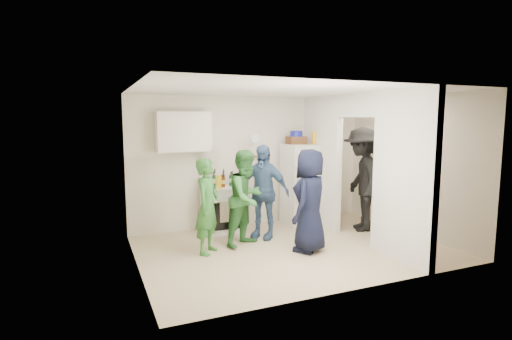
# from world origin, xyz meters

# --- Properties ---
(floor) EXTENTS (4.80, 4.80, 0.00)m
(floor) POSITION_xyz_m (0.00, 0.00, 0.00)
(floor) COLOR #C8B08D
(floor) RESTS_ON ground
(wall_back) EXTENTS (4.80, 0.00, 4.80)m
(wall_back) POSITION_xyz_m (0.00, 1.70, 1.25)
(wall_back) COLOR silver
(wall_back) RESTS_ON floor
(wall_front) EXTENTS (4.80, 0.00, 4.80)m
(wall_front) POSITION_xyz_m (0.00, -1.70, 1.25)
(wall_front) COLOR silver
(wall_front) RESTS_ON floor
(wall_left) EXTENTS (0.00, 3.40, 3.40)m
(wall_left) POSITION_xyz_m (-2.40, 0.00, 1.25)
(wall_left) COLOR silver
(wall_left) RESTS_ON floor
(wall_right) EXTENTS (0.00, 3.40, 3.40)m
(wall_right) POSITION_xyz_m (2.40, 0.00, 1.25)
(wall_right) COLOR silver
(wall_right) RESTS_ON floor
(ceiling) EXTENTS (4.80, 4.80, 0.00)m
(ceiling) POSITION_xyz_m (0.00, 0.00, 2.50)
(ceiling) COLOR white
(ceiling) RESTS_ON wall_back
(partition_pier_back) EXTENTS (0.12, 1.20, 2.50)m
(partition_pier_back) POSITION_xyz_m (1.20, 1.10, 1.25)
(partition_pier_back) COLOR silver
(partition_pier_back) RESTS_ON floor
(partition_pier_front) EXTENTS (0.12, 1.20, 2.50)m
(partition_pier_front) POSITION_xyz_m (1.20, -1.10, 1.25)
(partition_pier_front) COLOR silver
(partition_pier_front) RESTS_ON floor
(partition_header) EXTENTS (0.12, 1.00, 0.40)m
(partition_header) POSITION_xyz_m (1.20, 0.00, 2.30)
(partition_header) COLOR silver
(partition_header) RESTS_ON partition_pier_back
(stove) EXTENTS (0.71, 0.59, 0.84)m
(stove) POSITION_xyz_m (-0.75, 1.37, 0.42)
(stove) COLOR white
(stove) RESTS_ON floor
(upper_cabinet) EXTENTS (0.95, 0.34, 0.70)m
(upper_cabinet) POSITION_xyz_m (-1.40, 1.52, 1.85)
(upper_cabinet) COLOR silver
(upper_cabinet) RESTS_ON wall_back
(fridge) EXTENTS (0.65, 0.63, 1.58)m
(fridge) POSITION_xyz_m (0.90, 1.34, 0.79)
(fridge) COLOR white
(fridge) RESTS_ON floor
(wicker_basket) EXTENTS (0.35, 0.25, 0.15)m
(wicker_basket) POSITION_xyz_m (0.80, 1.39, 1.66)
(wicker_basket) COLOR brown
(wicker_basket) RESTS_ON fridge
(blue_bowl) EXTENTS (0.24, 0.24, 0.11)m
(blue_bowl) POSITION_xyz_m (0.80, 1.39, 1.79)
(blue_bowl) COLOR #151993
(blue_bowl) RESTS_ON wicker_basket
(yellow_cup_stack_top) EXTENTS (0.09, 0.09, 0.25)m
(yellow_cup_stack_top) POSITION_xyz_m (1.12, 1.24, 1.71)
(yellow_cup_stack_top) COLOR #EDA913
(yellow_cup_stack_top) RESTS_ON fridge
(wall_clock) EXTENTS (0.22, 0.02, 0.22)m
(wall_clock) POSITION_xyz_m (0.05, 1.68, 1.70)
(wall_clock) COLOR white
(wall_clock) RESTS_ON wall_back
(spice_shelf) EXTENTS (0.35, 0.08, 0.03)m
(spice_shelf) POSITION_xyz_m (0.00, 1.65, 1.35)
(spice_shelf) COLOR olive
(spice_shelf) RESTS_ON wall_back
(nook_window) EXTENTS (0.03, 0.70, 0.80)m
(nook_window) POSITION_xyz_m (2.38, 0.20, 1.65)
(nook_window) COLOR black
(nook_window) RESTS_ON wall_right
(nook_window_frame) EXTENTS (0.04, 0.76, 0.86)m
(nook_window_frame) POSITION_xyz_m (2.36, 0.20, 1.65)
(nook_window_frame) COLOR white
(nook_window_frame) RESTS_ON wall_right
(nook_valance) EXTENTS (0.04, 0.82, 0.18)m
(nook_valance) POSITION_xyz_m (2.34, 0.20, 2.00)
(nook_valance) COLOR white
(nook_valance) RESTS_ON wall_right
(yellow_cup_stack_stove) EXTENTS (0.09, 0.09, 0.25)m
(yellow_cup_stack_stove) POSITION_xyz_m (-0.87, 1.15, 0.97)
(yellow_cup_stack_stove) COLOR yellow
(yellow_cup_stack_stove) RESTS_ON stove
(red_cup) EXTENTS (0.09, 0.09, 0.12)m
(red_cup) POSITION_xyz_m (-0.53, 1.17, 0.90)
(red_cup) COLOR #B40C1D
(red_cup) RESTS_ON stove
(person_green_left) EXTENTS (0.62, 0.64, 1.48)m
(person_green_left) POSITION_xyz_m (-1.31, 0.33, 0.74)
(person_green_left) COLOR #3A7E32
(person_green_left) RESTS_ON floor
(person_green_center) EXTENTS (0.96, 0.89, 1.58)m
(person_green_center) POSITION_xyz_m (-0.61, 0.47, 0.79)
(person_green_center) COLOR #337638
(person_green_center) RESTS_ON floor
(person_denim) EXTENTS (0.96, 0.97, 1.64)m
(person_denim) POSITION_xyz_m (-0.21, 0.73, 0.82)
(person_denim) COLOR #3C5D84
(person_denim) RESTS_ON floor
(person_navy) EXTENTS (0.94, 0.89, 1.61)m
(person_navy) POSITION_xyz_m (0.18, -0.20, 0.81)
(person_navy) COLOR black
(person_navy) RESTS_ON floor
(person_nook) EXTENTS (1.16, 1.43, 1.93)m
(person_nook) POSITION_xyz_m (1.70, 0.48, 0.96)
(person_nook) COLOR black
(person_nook) RESTS_ON floor
(bottle_a) EXTENTS (0.07, 0.07, 0.25)m
(bottle_a) POSITION_xyz_m (-1.03, 1.50, 0.97)
(bottle_a) COLOR brown
(bottle_a) RESTS_ON stove
(bottle_b) EXTENTS (0.06, 0.06, 0.30)m
(bottle_b) POSITION_xyz_m (-0.91, 1.31, 1.00)
(bottle_b) COLOR #174521
(bottle_b) RESTS_ON stove
(bottle_c) EXTENTS (0.06, 0.06, 0.31)m
(bottle_c) POSITION_xyz_m (-0.83, 1.53, 1.00)
(bottle_c) COLOR silver
(bottle_c) RESTS_ON stove
(bottle_d) EXTENTS (0.07, 0.07, 0.24)m
(bottle_d) POSITION_xyz_m (-0.74, 1.30, 0.97)
(bottle_d) COLOR maroon
(bottle_d) RESTS_ON stove
(bottle_e) EXTENTS (0.06, 0.06, 0.30)m
(bottle_e) POSITION_xyz_m (-0.64, 1.55, 1.00)
(bottle_e) COLOR #A2ABB4
(bottle_e) RESTS_ON stove
(bottle_f) EXTENTS (0.08, 0.08, 0.27)m
(bottle_f) POSITION_xyz_m (-0.56, 1.38, 0.98)
(bottle_f) COLOR #163D28
(bottle_f) RESTS_ON stove
(bottle_g) EXTENTS (0.06, 0.06, 0.26)m
(bottle_g) POSITION_xyz_m (-0.49, 1.51, 0.98)
(bottle_g) COLOR olive
(bottle_g) RESTS_ON stove
(bottle_h) EXTENTS (0.08, 0.08, 0.31)m
(bottle_h) POSITION_xyz_m (-1.06, 1.26, 1.00)
(bottle_h) COLOR #ACACB8
(bottle_h) RESTS_ON stove
(bottle_i) EXTENTS (0.06, 0.06, 0.27)m
(bottle_i) POSITION_xyz_m (-0.68, 1.47, 0.98)
(bottle_i) COLOR #5E2D10
(bottle_i) RESTS_ON stove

